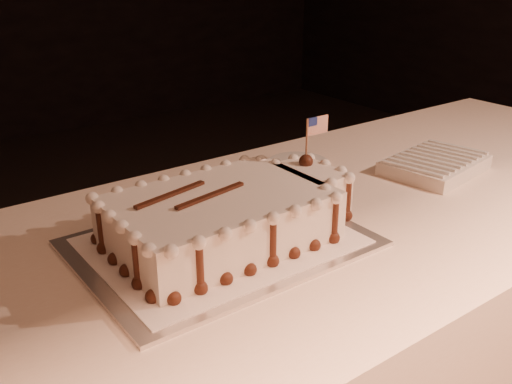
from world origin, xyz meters
TOP-DOWN VIEW (x-y plane):
  - banquet_table at (0.00, 0.60)m, footprint 2.40×0.80m
  - cake_board at (-0.15, 0.59)m, footprint 0.50×0.38m
  - doily at (-0.15, 0.59)m, footprint 0.45×0.34m
  - sheet_cake at (-0.12, 0.59)m, footprint 0.48×0.27m
  - napkin_stack at (0.47, 0.60)m, footprint 0.27×0.21m
  - side_plate at (0.23, 0.83)m, footprint 0.15×0.15m

SIDE VIEW (x-z plane):
  - banquet_table at x=0.00m, z-range 0.00..0.75m
  - cake_board at x=-0.15m, z-range 0.75..0.76m
  - side_plate at x=0.23m, z-range 0.75..0.76m
  - doily at x=-0.15m, z-range 0.76..0.76m
  - napkin_stack at x=0.47m, z-range 0.75..0.79m
  - sheet_cake at x=-0.12m, z-range 0.71..0.90m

